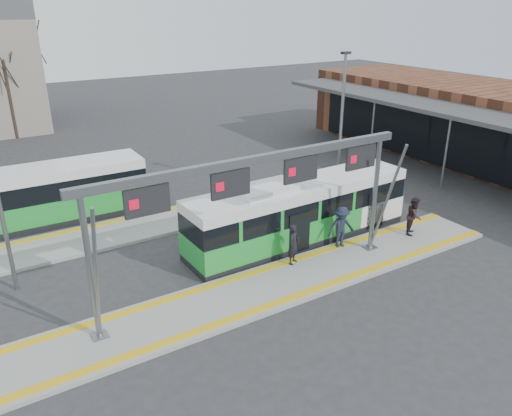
{
  "coord_description": "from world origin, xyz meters",
  "views": [
    {
      "loc": [
        -9.27,
        -13.84,
        10.3
      ],
      "look_at": [
        1.21,
        3.0,
        2.06
      ],
      "focal_mm": 35.0,
      "sensor_mm": 36.0,
      "label": 1
    }
  ],
  "objects_px": {
    "hero_bus": "(299,212)",
    "passenger_a": "(294,244)",
    "gantry": "(260,184)",
    "passenger_c": "(341,227)",
    "passenger_b": "(414,216)"
  },
  "relations": [
    {
      "from": "gantry",
      "to": "hero_bus",
      "type": "bearing_deg",
      "value": 34.5
    },
    {
      "from": "gantry",
      "to": "hero_bus",
      "type": "height_order",
      "value": "gantry"
    },
    {
      "from": "passenger_a",
      "to": "passenger_c",
      "type": "bearing_deg",
      "value": -26.71
    },
    {
      "from": "gantry",
      "to": "hero_bus",
      "type": "xyz_separation_m",
      "value": [
        3.83,
        2.63,
        -2.91
      ]
    },
    {
      "from": "hero_bus",
      "to": "passenger_a",
      "type": "distance_m",
      "value": 2.57
    },
    {
      "from": "passenger_c",
      "to": "hero_bus",
      "type": "bearing_deg",
      "value": 134.21
    },
    {
      "from": "hero_bus",
      "to": "passenger_c",
      "type": "distance_m",
      "value": 2.06
    },
    {
      "from": "gantry",
      "to": "passenger_c",
      "type": "distance_m",
      "value": 5.83
    },
    {
      "from": "gantry",
      "to": "passenger_c",
      "type": "xyz_separation_m",
      "value": [
        4.8,
        0.85,
        -3.2
      ]
    },
    {
      "from": "passenger_a",
      "to": "passenger_c",
      "type": "xyz_separation_m",
      "value": [
        2.67,
        0.12,
        0.08
      ]
    },
    {
      "from": "passenger_a",
      "to": "hero_bus",
      "type": "bearing_deg",
      "value": 19.09
    },
    {
      "from": "gantry",
      "to": "passenger_c",
      "type": "bearing_deg",
      "value": 9.98
    },
    {
      "from": "gantry",
      "to": "passenger_c",
      "type": "height_order",
      "value": "gantry"
    },
    {
      "from": "passenger_a",
      "to": "passenger_c",
      "type": "distance_m",
      "value": 2.67
    },
    {
      "from": "passenger_a",
      "to": "passenger_b",
      "type": "height_order",
      "value": "passenger_b"
    }
  ]
}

